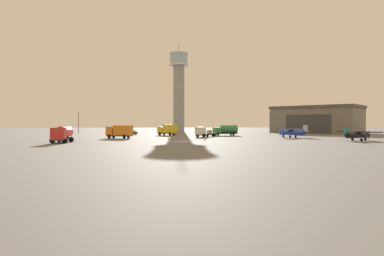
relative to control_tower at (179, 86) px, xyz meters
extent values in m
plane|color=#60605E|center=(-1.65, -73.83, -19.56)|extent=(400.00, 400.00, 0.00)
cylinder|color=gray|center=(0.00, 0.00, -5.49)|extent=(4.74, 4.74, 28.14)
cylinder|color=silver|center=(0.00, 0.00, 8.88)|extent=(8.19, 8.19, 0.60)
cylinder|color=#99B7C6|center=(0.00, 0.00, 11.26)|extent=(7.54, 7.54, 4.16)
cylinder|color=silver|center=(0.00, 0.00, 13.59)|extent=(8.19, 8.19, 0.50)
cylinder|color=#38383D|center=(0.00, 0.00, 15.84)|extent=(0.16, 0.16, 4.00)
cube|color=#6B665B|center=(49.62, -23.46, -15.14)|extent=(32.44, 32.59, 8.84)
cube|color=#4A4740|center=(49.62, -23.46, -10.22)|extent=(33.29, 33.44, 1.00)
cube|color=#38383A|center=(43.48, -29.50, -16.25)|extent=(11.25, 11.45, 6.63)
cylinder|color=black|center=(33.61, -75.13, -18.38)|extent=(6.07, 3.18, 1.20)
cone|color=#38383D|center=(36.66, -74.03, -18.38)|extent=(1.10, 1.08, 0.84)
cube|color=#38383D|center=(36.66, -74.03, -18.38)|extent=(0.09, 0.11, 1.83)
cube|color=black|center=(33.89, -75.03, -17.69)|extent=(4.66, 9.57, 0.19)
cylinder|color=teal|center=(34.41, -76.49, -18.08)|extent=(0.40, 0.92, 1.31)
cylinder|color=teal|center=(33.36, -73.58, -18.08)|extent=(0.40, 0.92, 1.31)
cube|color=#99B7C6|center=(34.70, -74.74, -18.05)|extent=(1.33, 1.26, 0.68)
cone|color=black|center=(30.56, -76.24, -18.29)|extent=(1.58, 1.31, 0.90)
cube|color=teal|center=(30.56, -76.24, -17.51)|extent=(1.04, 0.47, 1.64)
cube|color=black|center=(30.56, -76.24, -18.14)|extent=(1.81, 3.02, 0.10)
cylinder|color=black|center=(35.79, -74.34, -19.27)|extent=(0.35, 0.60, 0.58)
cylinder|color=black|center=(33.79, -76.20, -19.27)|extent=(0.35, 0.60, 0.58)
cylinder|color=black|center=(33.07, -74.20, -19.27)|extent=(0.35, 0.60, 0.58)
cylinder|color=#2847A8|center=(25.90, -59.82, -18.25)|extent=(4.91, 6.26, 1.33)
cone|color=#38383D|center=(23.85, -56.86, -18.25)|extent=(1.32, 1.33, 0.93)
cube|color=#38383D|center=(23.85, -56.86, -18.25)|extent=(0.12, 0.11, 2.04)
cube|color=#2847A8|center=(25.72, -59.56, -17.48)|extent=(9.74, 7.44, 0.21)
cylinder|color=#B7BABF|center=(27.13, -58.58, -17.92)|extent=(0.92, 0.67, 1.46)
cylinder|color=#B7BABF|center=(24.31, -60.54, -17.92)|extent=(0.92, 0.67, 1.46)
cube|color=#99B7C6|center=(25.17, -58.76, -17.89)|extent=(1.55, 1.58, 0.75)
cone|color=#2847A8|center=(27.96, -62.79, -18.14)|extent=(1.68, 1.80, 1.00)
cube|color=#B7BABF|center=(27.96, -62.79, -17.29)|extent=(0.78, 1.04, 1.83)
cube|color=#2847A8|center=(27.96, -62.79, -17.98)|extent=(3.20, 2.63, 0.11)
cylinder|color=black|center=(24.43, -57.70, -19.24)|extent=(0.63, 0.51, 0.64)
cylinder|color=black|center=(26.99, -59.32, -19.24)|extent=(0.63, 0.51, 0.64)
cylinder|color=black|center=(25.05, -60.67, -19.24)|extent=(0.63, 0.51, 0.64)
cube|color=#38383D|center=(5.01, -53.24, -18.94)|extent=(5.92, 6.00, 0.24)
cube|color=white|center=(3.36, -54.94, -17.86)|extent=(2.93, 2.92, 1.91)
cube|color=#99B7C6|center=(2.75, -55.56, -17.48)|extent=(1.45, 1.42, 0.96)
cube|color=brown|center=(5.76, -52.47, -18.74)|extent=(4.75, 4.79, 0.16)
cube|color=#997547|center=(6.07, -52.16, -18.21)|extent=(1.41, 1.41, 0.90)
cylinder|color=black|center=(4.14, -55.62, -19.06)|extent=(0.91, 0.89, 1.00)
cylinder|color=black|center=(2.66, -54.18, -19.06)|extent=(0.91, 0.89, 1.00)
cylinder|color=black|center=(7.13, -52.55, -19.06)|extent=(0.91, 0.89, 1.00)
cylinder|color=black|center=(5.66, -51.11, -19.06)|extent=(0.91, 0.89, 1.00)
cube|color=#38383D|center=(-16.65, -59.98, -18.94)|extent=(6.31, 3.83, 0.24)
cube|color=orange|center=(-18.69, -59.26, -17.78)|extent=(2.40, 2.85, 2.08)
cube|color=#99B7C6|center=(-19.43, -59.00, -17.36)|extent=(0.76, 1.97, 1.04)
cube|color=orange|center=(-15.72, -60.31, -17.62)|extent=(4.61, 3.63, 2.41)
cylinder|color=black|center=(-19.00, -60.31, -19.06)|extent=(0.59, 1.03, 1.00)
cylinder|color=black|center=(-18.27, -58.25, -19.06)|extent=(0.59, 1.03, 1.00)
cylinder|color=black|center=(-15.32, -61.61, -19.06)|extent=(0.59, 1.03, 1.00)
cylinder|color=black|center=(-14.59, -59.56, -19.06)|extent=(0.59, 1.03, 1.00)
cube|color=#38383D|center=(11.63, -45.32, -18.94)|extent=(7.19, 2.90, 0.24)
cube|color=#287A42|center=(9.14, -45.65, -18.00)|extent=(2.27, 2.73, 1.64)
cube|color=#99B7C6|center=(8.23, -45.78, -17.67)|extent=(0.36, 2.11, 0.82)
cylinder|color=#287A42|center=(12.75, -45.17, -17.67)|extent=(4.99, 2.91, 2.30)
cylinder|color=black|center=(9.36, -46.76, -19.06)|extent=(0.41, 1.03, 1.00)
cylinder|color=black|center=(9.06, -44.53, -19.06)|extent=(0.41, 1.03, 1.00)
cylinder|color=black|center=(13.86, -46.15, -19.06)|extent=(0.41, 1.03, 1.00)
cylinder|color=black|center=(13.56, -43.93, -19.06)|extent=(0.41, 1.03, 1.00)
cube|color=#38383D|center=(-5.13, -42.05, -18.94)|extent=(5.76, 4.78, 0.24)
cube|color=gold|center=(-6.80, -40.95, -17.90)|extent=(2.72, 3.01, 1.84)
cube|color=#99B7C6|center=(-7.39, -40.55, -17.53)|extent=(1.28, 1.88, 0.92)
cube|color=gold|center=(-4.36, -42.56, -17.58)|extent=(4.50, 4.19, 2.49)
cylinder|color=black|center=(-7.39, -41.95, -19.06)|extent=(0.78, 0.99, 1.00)
cylinder|color=black|center=(-6.11, -40.01, -19.06)|extent=(0.78, 0.99, 1.00)
cylinder|color=black|center=(-4.38, -43.93, -19.06)|extent=(0.78, 0.99, 1.00)
cylinder|color=black|center=(-3.10, -41.99, -19.06)|extent=(0.78, 0.99, 1.00)
cube|color=#38383D|center=(-24.85, -76.50, -18.94)|extent=(2.01, 6.25, 0.24)
cube|color=red|center=(-24.83, -78.75, -17.78)|extent=(2.45, 1.77, 2.08)
cube|color=#99B7C6|center=(-24.82, -79.56, -17.36)|extent=(2.07, 0.10, 1.04)
cylinder|color=red|center=(-24.86, -75.48, -17.67)|extent=(2.34, 4.21, 2.30)
cylinder|color=black|center=(-23.73, -78.68, -19.06)|extent=(1.00, 0.28, 1.00)
cylinder|color=black|center=(-25.92, -78.70, -19.06)|extent=(1.00, 0.28, 1.00)
cylinder|color=black|center=(-23.77, -74.62, -19.06)|extent=(1.00, 0.28, 1.00)
cylinder|color=black|center=(-25.96, -74.65, -19.06)|extent=(1.00, 0.28, 1.00)
cube|color=black|center=(-16.50, -37.32, -18.97)|extent=(4.51, 3.74, 0.55)
cube|color=#99B7C6|center=(-16.32, -37.21, -18.44)|extent=(2.84, 2.60, 0.50)
cylinder|color=black|center=(-17.25, -38.75, -19.24)|extent=(0.49, 0.64, 0.64)
cylinder|color=black|center=(-18.10, -37.38, -19.24)|extent=(0.49, 0.64, 0.64)
cylinder|color=black|center=(-14.89, -37.26, -19.24)|extent=(0.49, 0.64, 0.64)
cylinder|color=black|center=(-15.74, -35.90, -19.24)|extent=(0.49, 0.64, 0.64)
cube|color=teal|center=(-20.46, -44.09, -18.97)|extent=(2.46, 4.70, 0.55)
cube|color=#99B7C6|center=(-20.49, -43.87, -18.44)|extent=(1.99, 2.72, 0.50)
cylinder|color=black|center=(-19.41, -45.43, -19.24)|extent=(0.66, 0.27, 0.64)
cylinder|color=black|center=(-21.05, -45.68, -19.24)|extent=(0.66, 0.27, 0.64)
cylinder|color=black|center=(-19.86, -42.51, -19.24)|extent=(0.66, 0.27, 0.64)
cylinder|color=black|center=(-21.50, -42.76, -19.24)|extent=(0.66, 0.27, 0.64)
cylinder|color=#38383D|center=(-35.87, -22.77, -15.75)|extent=(0.18, 0.18, 7.63)
sphere|color=#F9E5B2|center=(-35.87, -22.77, -11.71)|extent=(0.44, 0.44, 0.44)
cylinder|color=#38383D|center=(29.64, -30.84, -15.78)|extent=(0.18, 0.18, 7.56)
sphere|color=#F9E5B2|center=(29.64, -30.84, -11.78)|extent=(0.44, 0.44, 0.44)
cube|color=black|center=(-5.06, -65.45, -19.54)|extent=(0.36, 0.36, 0.04)
cone|color=orange|center=(-5.06, -65.45, -19.26)|extent=(0.30, 0.30, 0.52)
cylinder|color=white|center=(-5.06, -65.45, -19.24)|extent=(0.21, 0.21, 0.08)
cube|color=black|center=(2.59, -70.49, -19.54)|extent=(0.36, 0.36, 0.04)
cone|color=orange|center=(2.59, -70.49, -19.24)|extent=(0.30, 0.30, 0.57)
cylinder|color=white|center=(2.59, -70.49, -19.21)|extent=(0.21, 0.21, 0.08)
camera|label=1|loc=(-5.67, -139.00, -15.89)|focal=30.55mm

